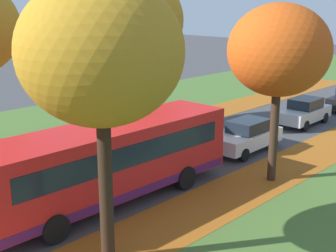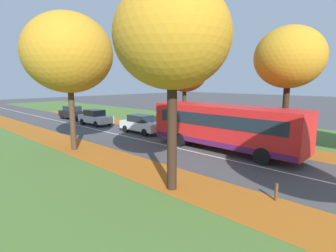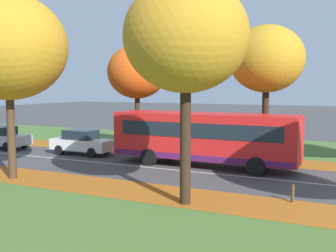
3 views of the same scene
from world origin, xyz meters
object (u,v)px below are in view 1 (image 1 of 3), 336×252
Objects in this scene: tree_right_mid at (279,51)px; bus at (110,159)px; car_white_lead at (247,136)px; tree_right_near at (101,53)px; car_silver_following at (304,112)px; tree_left_mid at (133,20)px.

tree_right_mid is 7.88m from bus.
tree_right_near is at bearing -75.59° from car_white_lead.
bus is (-3.22, -6.13, -3.76)m from tree_right_mid.
bus is 8.68m from car_white_lead.
tree_right_mid is 1.73× the size of car_silver_following.
tree_left_mid is 1.21× the size of tree_right_mid.
tree_right_mid is 1.75× the size of car_white_lead.
tree_right_near is at bearing -40.91° from bus.
bus reaches higher than car_white_lead.
bus reaches higher than car_silver_following.
tree_left_mid is 11.73m from car_silver_following.
car_silver_following is (-3.39, 18.21, -5.26)m from tree_right_near.
tree_right_near is 1.93× the size of car_white_lead.
tree_left_mid is 14.23m from tree_right_near.
tree_right_near is 8.88m from tree_right_mid.
car_silver_following is at bearing 100.54° from tree_right_near.
tree_right_near is 12.85m from car_white_lead.
tree_left_mid reaches higher than car_white_lead.
car_white_lead is at bearing 140.08° from tree_right_mid.
tree_right_mid is (10.01, -1.33, -0.86)m from tree_left_mid.
tree_left_mid is at bearing -129.20° from car_silver_following.
tree_left_mid is at bearing 132.29° from bus.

